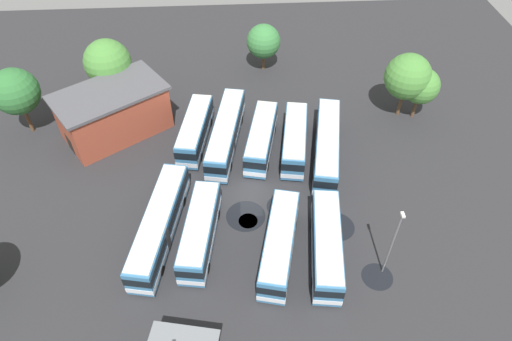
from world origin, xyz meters
name	(u,v)px	position (x,y,z in m)	size (l,w,h in m)	color
ground_plane	(251,193)	(0.00, 0.00, 0.00)	(91.73, 91.73, 0.00)	#28282B
bus_row0_slot0	(326,244)	(-8.49, -6.61, 1.83)	(11.28, 4.02, 3.46)	teal
bus_row0_slot1	(279,243)	(-8.13, -2.23, 1.83)	(11.19, 4.99, 3.46)	teal
bus_row0_slot3	(200,231)	(-6.21, 5.24, 1.83)	(10.62, 4.10, 3.46)	teal
bus_row0_slot4	(159,225)	(-5.22, 9.20, 1.83)	(14.00, 5.10, 3.46)	teal
bus_row1_slot0	(327,145)	(5.20, -9.03, 1.83)	(13.99, 5.24, 3.46)	teal
bus_row1_slot1	(295,140)	(6.41, -5.44, 1.83)	(10.71, 4.23, 3.46)	teal
bus_row1_slot2	(261,138)	(6.92, -1.58, 1.83)	(10.72, 4.73, 3.46)	teal
bus_row1_slot3	(226,133)	(8.07, 2.55, 1.83)	(14.00, 5.06, 3.46)	teal
bus_row1_slot4	(195,130)	(8.83, 6.22, 1.83)	(10.61, 4.29, 3.46)	teal
depot_building	(113,112)	(11.47, 16.05, 3.02)	(13.33, 14.67, 5.99)	#99422D
lamp_post_by_building	(393,242)	(-10.56, -11.73, 4.64)	(0.56, 0.28, 8.45)	slate
tree_north_edge	(408,77)	(12.66, -19.84, 5.73)	(5.67, 5.67, 8.58)	brown
tree_east_edge	(263,41)	(24.54, -3.10, 4.41)	(4.77, 4.77, 6.81)	brown
tree_northeast	(421,86)	(12.14, -21.63, 4.66)	(4.49, 4.49, 6.92)	brown
tree_south_edge	(108,63)	(17.66, 17.08, 5.99)	(5.91, 5.91, 8.96)	brown
tree_northwest	(15,92)	(12.22, 26.80, 5.88)	(5.50, 5.50, 8.65)	brown
puddle_between_rows	(281,206)	(-2.10, -3.09, 0.00)	(3.13, 3.13, 0.01)	black
puddle_front_lane	(248,221)	(-3.83, 0.53, 0.00)	(1.99, 1.99, 0.01)	black
puddle_centre_drain	(377,277)	(-11.12, -11.11, 0.00)	(2.93, 2.93, 0.01)	black
puddle_near_shelter	(337,227)	(-5.13, -8.47, 0.00)	(3.62, 3.62, 0.01)	black
puddle_back_corner	(246,216)	(-3.17, 0.74, 0.00)	(4.12, 4.12, 0.01)	black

